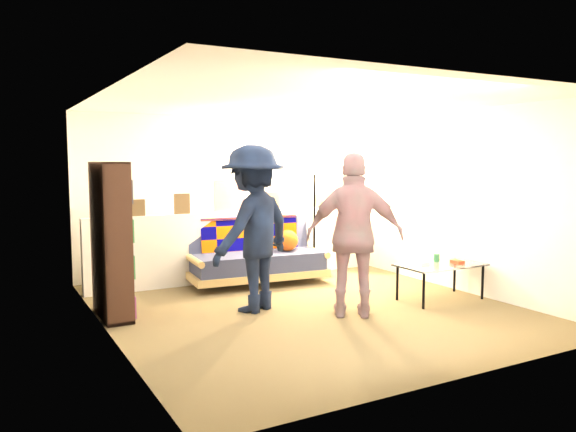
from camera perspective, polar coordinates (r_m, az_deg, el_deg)
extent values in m
plane|color=brown|center=(6.76, 1.66, -9.19)|extent=(5.00, 5.00, 0.00)
cube|color=silver|center=(8.80, -6.61, 2.17)|extent=(4.50, 0.10, 2.40)
cube|color=silver|center=(5.75, -18.01, 0.05)|extent=(0.10, 5.00, 2.40)
cube|color=silver|center=(7.93, 15.84, 1.61)|extent=(0.10, 5.00, 2.40)
cube|color=white|center=(6.57, 1.72, 11.49)|extent=(4.50, 5.00, 0.10)
cube|color=silver|center=(8.23, -4.71, -2.96)|extent=(4.45, 0.15, 1.00)
cube|color=brown|center=(7.65, -14.99, 0.81)|extent=(0.18, 0.02, 0.22)
cube|color=brown|center=(7.82, -10.72, 1.23)|extent=(0.22, 0.02, 0.28)
cube|color=white|center=(8.05, -5.99, 2.03)|extent=(0.45, 0.02, 0.45)
cube|color=brown|center=(8.36, -1.56, 1.54)|extent=(0.20, 0.02, 0.26)
cube|color=brown|center=(8.75, 3.11, 1.53)|extent=(0.16, 0.02, 0.20)
cube|color=tan|center=(7.96, -3.20, -5.79)|extent=(1.98, 1.02, 0.10)
cube|color=#333B5C|center=(7.88, -3.08, -4.64)|extent=(1.87, 0.86, 0.24)
cube|color=#333B5C|center=(8.18, -4.03, -2.12)|extent=(1.83, 0.39, 0.57)
cylinder|color=tan|center=(7.65, -9.60, -4.42)|extent=(0.16, 0.86, 0.09)
cylinder|color=tan|center=(8.27, 2.69, -3.58)|extent=(0.16, 0.86, 0.09)
cube|color=#060577|center=(8.11, -3.84, -2.19)|extent=(1.46, 0.23, 0.52)
cube|color=#060577|center=(8.20, -4.16, -0.12)|extent=(1.48, 0.38, 0.03)
sphere|color=#E75314|center=(8.01, -0.05, -2.50)|extent=(0.30, 0.30, 0.30)
cube|color=black|center=(6.46, -18.73, -2.42)|extent=(0.02, 0.86, 1.72)
cube|color=black|center=(6.07, -16.78, -2.86)|extent=(0.29, 0.02, 1.72)
cube|color=black|center=(6.89, -18.25, -1.91)|extent=(0.29, 0.02, 1.72)
cube|color=black|center=(6.42, -17.79, 5.18)|extent=(0.29, 0.86, 0.02)
cube|color=black|center=(6.65, -17.34, -9.54)|extent=(0.29, 0.86, 0.04)
cube|color=black|center=(6.55, -17.46, -5.83)|extent=(0.29, 0.82, 0.02)
cube|color=black|center=(6.48, -17.56, -2.35)|extent=(0.29, 0.82, 0.02)
cube|color=black|center=(6.44, -17.67, 1.18)|extent=(0.29, 0.82, 0.02)
cube|color=red|center=(6.61, -17.22, -8.09)|extent=(0.21, 0.80, 0.29)
cube|color=#254FA3|center=(6.52, -17.33, -4.50)|extent=(0.21, 0.80, 0.27)
cube|color=gold|center=(6.47, -17.44, -1.00)|extent=(0.21, 0.80, 0.29)
cube|color=#369753|center=(6.43, -17.54, 2.55)|extent=(0.21, 0.80, 0.27)
cylinder|color=black|center=(6.80, 13.62, -7.40)|extent=(0.03, 0.03, 0.43)
cylinder|color=black|center=(7.47, 19.15, -6.37)|extent=(0.03, 0.03, 0.43)
cylinder|color=black|center=(7.14, 11.05, -6.71)|extent=(0.03, 0.03, 0.43)
cylinder|color=black|center=(7.79, 16.56, -5.81)|extent=(0.03, 0.03, 0.43)
cube|color=silver|center=(7.24, 15.24, -4.81)|extent=(1.08, 0.59, 0.02)
cube|color=white|center=(7.13, 13.69, -4.71)|extent=(0.13, 0.05, 0.03)
cube|color=#F24A2A|center=(7.31, 16.81, -4.50)|extent=(0.11, 0.15, 0.04)
cylinder|color=#3E9557|center=(7.36, 14.86, -4.12)|extent=(0.08, 0.08, 0.11)
cylinder|color=black|center=(8.51, 2.66, -5.99)|extent=(0.27, 0.27, 0.03)
cylinder|color=black|center=(8.39, 2.69, -0.95)|extent=(0.04, 0.04, 1.53)
sphere|color=#FFC672|center=(8.29, 1.97, 3.35)|extent=(0.13, 0.13, 0.13)
sphere|color=#FFC672|center=(8.41, 3.43, 3.81)|extent=(0.13, 0.13, 0.13)
sphere|color=#FFC672|center=(8.42, 2.25, 4.31)|extent=(0.13, 0.13, 0.13)
imported|color=black|center=(6.45, -3.56, -1.28)|extent=(1.42, 1.18, 1.91)
imported|color=#CE8594|center=(6.22, 6.80, -1.98)|extent=(1.14, 0.96, 1.82)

